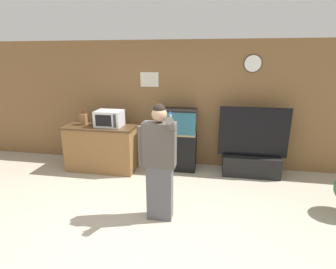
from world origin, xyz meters
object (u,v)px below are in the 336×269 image
(microwave, at_px, (109,118))
(person_standing, at_px, (159,162))
(counter_island, at_px, (102,148))
(tv_on_stand, at_px, (251,156))
(knife_block, at_px, (84,119))
(aquarium_on_stand, at_px, (175,139))

(microwave, xyz_separation_m, person_standing, (1.32, -1.51, -0.22))
(person_standing, bearing_deg, microwave, 131.25)
(counter_island, xyz_separation_m, microwave, (0.20, 0.01, 0.62))
(person_standing, bearing_deg, tv_on_stand, 49.33)
(counter_island, height_order, tv_on_stand, tv_on_stand)
(counter_island, bearing_deg, tv_on_stand, 4.41)
(counter_island, height_order, knife_block, knife_block)
(aquarium_on_stand, xyz_separation_m, person_standing, (0.04, -1.81, 0.24))
(knife_block, distance_m, tv_on_stand, 3.44)
(microwave, xyz_separation_m, knife_block, (-0.55, 0.02, -0.03))
(counter_island, height_order, person_standing, person_standing)
(microwave, distance_m, tv_on_stand, 2.90)
(microwave, height_order, aquarium_on_stand, aquarium_on_stand)
(microwave, relative_size, person_standing, 0.31)
(knife_block, bearing_deg, person_standing, -39.10)
(aquarium_on_stand, relative_size, tv_on_stand, 0.93)
(aquarium_on_stand, bearing_deg, person_standing, -88.83)
(knife_block, xyz_separation_m, aquarium_on_stand, (1.84, 0.28, -0.43))
(aquarium_on_stand, distance_m, tv_on_stand, 1.54)
(counter_island, height_order, aquarium_on_stand, aquarium_on_stand)
(microwave, bearing_deg, aquarium_on_stand, 12.99)
(aquarium_on_stand, height_order, person_standing, person_standing)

